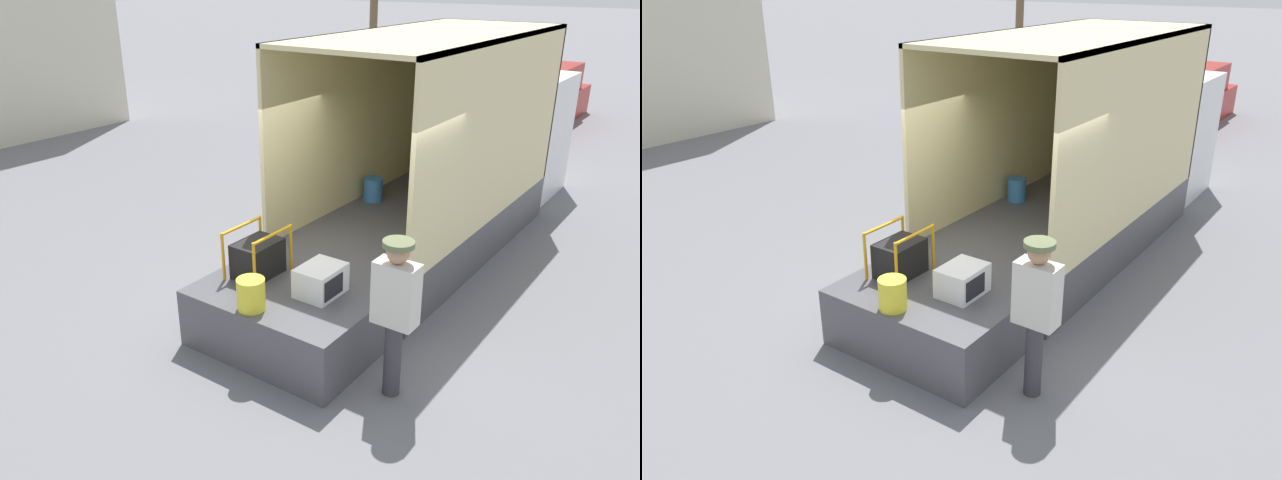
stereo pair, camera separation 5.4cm
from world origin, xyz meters
TOP-DOWN VIEW (x-y plane):
  - ground_plane at (0.00, 0.00)m, footprint 160.00×160.00m
  - box_truck at (4.19, 0.00)m, footprint 7.02×2.15m
  - tailgate_deck at (-0.80, 0.00)m, footprint 1.60×2.05m
  - microwave at (-0.70, -0.35)m, footprint 0.54×0.43m
  - portable_generator at (-0.71, 0.54)m, footprint 0.71×0.51m
  - orange_bucket at (-1.41, 0.06)m, footprint 0.31×0.31m
  - worker_person at (-0.98, -1.44)m, footprint 0.31×0.44m
  - pickup_truck_red at (12.30, 1.47)m, footprint 5.53×1.94m

SIDE VIEW (x-z plane):
  - ground_plane at x=0.00m, z-range 0.00..0.00m
  - tailgate_deck at x=-0.80m, z-range 0.00..0.71m
  - pickup_truck_red at x=12.30m, z-range -0.15..1.44m
  - microwave at x=-0.70m, z-range 0.71..1.05m
  - orange_bucket at x=-1.41m, z-range 0.71..1.06m
  - portable_generator at x=-0.71m, z-range 0.63..1.22m
  - box_truck at x=4.19m, z-range -0.66..2.61m
  - worker_person at x=-0.98m, z-range 0.20..1.92m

